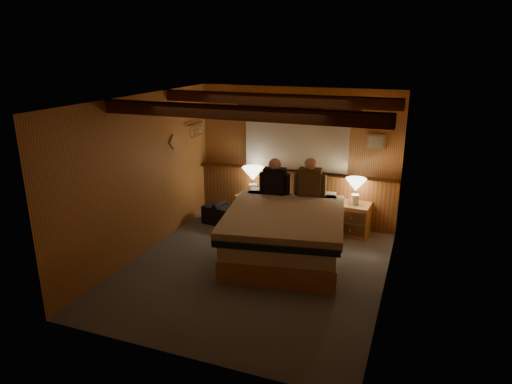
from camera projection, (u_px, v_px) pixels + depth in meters
The scene contains 19 objects.
floor at pixel (255, 268), 6.58m from camera, with size 4.20×4.20×0.00m, color #525861.
ceiling at pixel (254, 100), 5.84m from camera, with size 4.20×4.20×0.00m, color gold.
wall_back at pixel (297, 156), 8.08m from camera, with size 3.60×3.60×0.00m, color #CF8D4A.
wall_left at pixel (142, 176), 6.82m from camera, with size 4.20×4.20×0.00m, color #CF8D4A.
wall_right at pixel (391, 204), 5.60m from camera, with size 4.20×4.20×0.00m, color #CF8D4A.
wall_front at pixel (176, 250), 4.34m from camera, with size 3.60×3.60×0.00m, color #CF8D4A.
wainscot at pixel (295, 195), 8.24m from camera, with size 3.60×0.23×0.94m.
curtain_window at pixel (296, 139), 7.92m from camera, with size 2.18×0.09×1.11m.
ceiling_beams at pixel (259, 105), 6.01m from camera, with size 3.60×1.65×0.16m.
coat_rail at pixel (195, 128), 8.05m from camera, with size 0.05×0.55×0.24m.
framed_print at pixel (376, 142), 7.50m from camera, with size 0.30×0.04×0.25m.
bed at pixel (285, 232), 6.85m from camera, with size 2.00×2.43×0.74m.
nightstand_left at pixel (251, 207), 8.33m from camera, with size 0.50×0.46×0.50m.
nightstand_right at pixel (354, 219), 7.67m from camera, with size 0.52×0.47×0.54m.
lamp_left at pixel (253, 175), 8.15m from camera, with size 0.39×0.39×0.50m.
lamp_right at pixel (356, 186), 7.49m from camera, with size 0.34×0.34×0.44m.
person_left at pixel (275, 179), 7.43m from camera, with size 0.51×0.23×0.62m.
person_right at pixel (310, 180), 7.34m from camera, with size 0.53×0.26×0.65m.
duffel_bag at pixel (219, 214), 8.19m from camera, with size 0.60×0.41×0.40m.
Camera 1 is at (2.12, -5.54, 3.05)m, focal length 32.00 mm.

